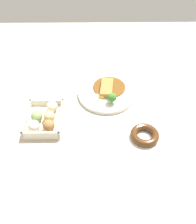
% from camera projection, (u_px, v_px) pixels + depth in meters
% --- Properties ---
extents(ground_plane, '(1.60, 1.60, 0.00)m').
position_uv_depth(ground_plane, '(89.00, 102.00, 1.14)').
color(ground_plane, '#B2A893').
extents(curry_plate, '(0.27, 0.27, 0.07)m').
position_uv_depth(curry_plate, '(107.00, 93.00, 1.17)').
color(curry_plate, white).
rests_on(curry_plate, ground_plane).
extents(donut_box, '(0.19, 0.15, 0.06)m').
position_uv_depth(donut_box, '(44.00, 119.00, 1.03)').
color(donut_box, beige).
rests_on(donut_box, ground_plane).
extents(chocolate_ring_donut, '(0.15, 0.15, 0.03)m').
position_uv_depth(chocolate_ring_donut, '(145.00, 135.00, 0.99)').
color(chocolate_ring_donut, white).
rests_on(chocolate_ring_donut, ground_plane).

